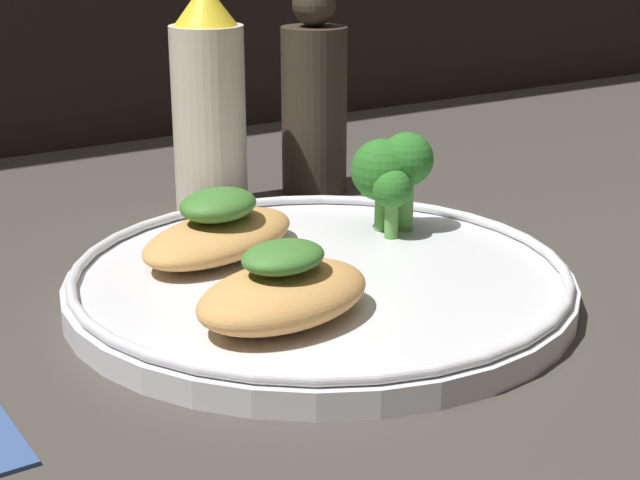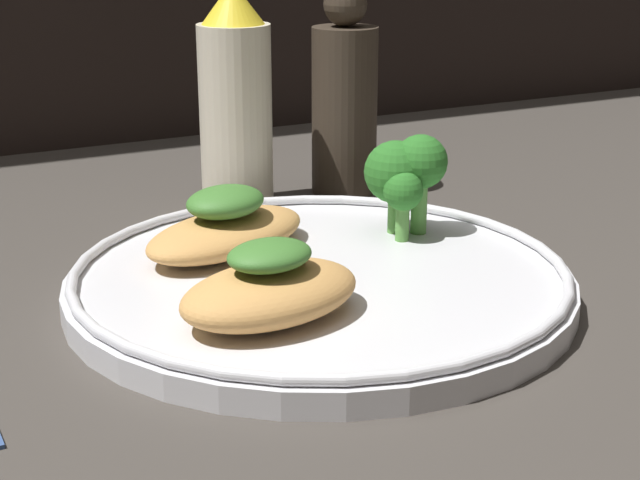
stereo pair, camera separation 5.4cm
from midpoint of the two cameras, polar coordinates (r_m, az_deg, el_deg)
ground_plane at (r=55.53cm, az=2.80°, el=-3.86°), size 180.00×180.00×1.00cm
plate at (r=54.97cm, az=2.82°, el=-2.42°), size 28.42×28.42×2.00cm
grilled_meat_front at (r=48.39cm, az=0.28°, el=-2.94°), size 10.86×8.17×4.04cm
grilled_meat_middle at (r=57.83cm, az=-2.83°, el=0.67°), size 12.73×9.85×3.98cm
broccoli_bunch at (r=60.83cm, az=7.53°, el=3.83°), size 4.96×4.75×6.30cm
sauce_bottle at (r=70.00cm, az=-2.73°, el=7.96°), size 5.18×5.18×16.09cm
pepper_grinder at (r=74.11cm, az=3.55°, el=8.04°), size 4.94×4.94×15.74cm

